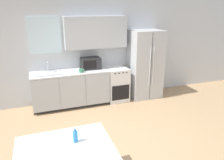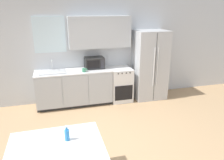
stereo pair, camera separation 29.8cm
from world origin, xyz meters
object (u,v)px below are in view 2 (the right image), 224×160
(refrigerator, at_px, (150,65))
(coffee_mug, at_px, (84,70))
(dining_table, at_px, (56,152))
(oven_range, at_px, (120,84))
(microwave, at_px, (94,63))
(drink_bottle, at_px, (67,134))

(refrigerator, height_order, coffee_mug, refrigerator)
(coffee_mug, relative_size, dining_table, 0.11)
(oven_range, xyz_separation_m, microwave, (-0.68, 0.11, 0.61))
(dining_table, bearing_deg, oven_range, 57.99)
(dining_table, bearing_deg, drink_bottle, 30.54)
(oven_range, bearing_deg, refrigerator, -1.26)
(microwave, height_order, dining_table, microwave)
(oven_range, xyz_separation_m, coffee_mug, (-0.99, -0.15, 0.51))
(microwave, bearing_deg, oven_range, -9.50)
(refrigerator, bearing_deg, dining_table, -132.84)
(oven_range, bearing_deg, microwave, 170.50)
(refrigerator, relative_size, dining_table, 1.52)
(oven_range, relative_size, microwave, 1.84)
(refrigerator, xyz_separation_m, drink_bottle, (-2.45, -2.72, -0.11))
(coffee_mug, relative_size, drink_bottle, 0.59)
(coffee_mug, height_order, drink_bottle, coffee_mug)
(dining_table, height_order, drink_bottle, drink_bottle)
(oven_range, distance_m, refrigerator, 0.97)
(refrigerator, distance_m, dining_table, 3.84)
(oven_range, xyz_separation_m, refrigerator, (0.84, -0.02, 0.48))
(oven_range, bearing_deg, dining_table, -122.01)
(coffee_mug, bearing_deg, microwave, 40.46)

